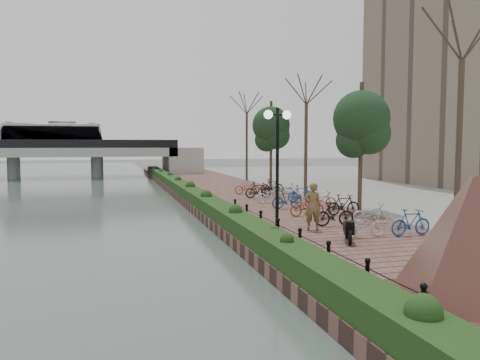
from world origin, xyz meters
name	(u,v)px	position (x,y,z in m)	size (l,w,h in m)	color
ground	(267,281)	(0.00, 0.00, 0.00)	(220.00, 220.00, 0.00)	#59595B
promenade	(241,199)	(4.00, 17.50, 0.25)	(8.00, 75.00, 0.50)	brown
inland_pavement	(445,192)	(20.00, 17.50, 0.25)	(24.00, 75.00, 0.50)	gray
hedge	(184,189)	(0.60, 20.00, 0.80)	(1.10, 56.00, 0.60)	#143513
chain_fence	(288,236)	(1.40, 2.00, 0.85)	(0.10, 14.10, 0.70)	black
granite_monument	(475,242)	(2.90, -4.58, 1.89)	(4.75, 4.75, 2.74)	#451D1E
lamppost	(277,144)	(1.53, 3.47, 3.89)	(1.02, 0.32, 4.68)	black
motorcycle	(348,229)	(3.66, 2.10, 0.95)	(0.45, 1.43, 0.89)	black
pedestrian	(313,206)	(3.37, 4.48, 1.44)	(0.68, 0.45, 1.88)	brown
bicycle_parking	(304,200)	(5.49, 10.36, 0.97)	(2.40, 17.32, 1.00)	#B4B4B9
street_trees	(328,148)	(8.00, 12.68, 3.69)	(3.20, 37.12, 6.80)	#362A20
bridge	(22,149)	(-14.11, 45.00, 3.37)	(36.00, 10.77, 6.50)	#979692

